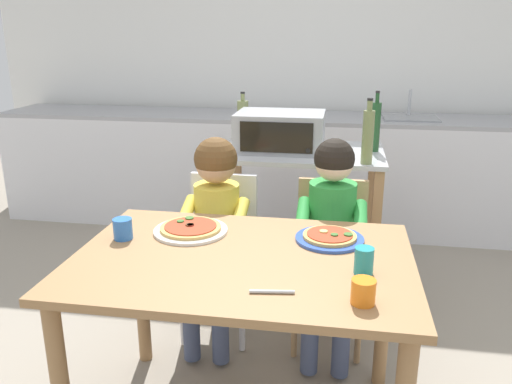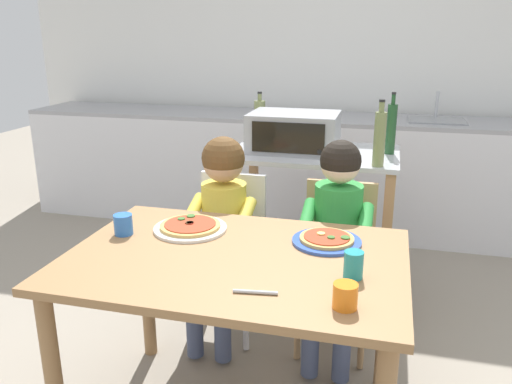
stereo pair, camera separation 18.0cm
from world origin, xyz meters
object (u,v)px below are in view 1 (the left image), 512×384
toaster_oven (280,131)px  dining_chair_right (330,251)px  child_in_yellow_shirt (214,214)px  pizza_plate_blue_rimmed (330,237)px  child_in_green_shirt (331,224)px  drinking_cup_blue (123,229)px  bottle_clear_vinegar (375,126)px  bottle_slim_sauce (243,120)px  drinking_cup_teal (364,261)px  bottle_brown_beer (368,136)px  drinking_cup_orange (363,292)px  dining_chair_left (221,243)px  dining_table (243,283)px  kitchen_island_cart (299,200)px  serving_spoon (272,292)px  pizza_plate_white (191,229)px

toaster_oven → dining_chair_right: size_ratio=0.60×
child_in_yellow_shirt → pizza_plate_blue_rimmed: child_in_yellow_shirt is taller
child_in_green_shirt → drinking_cup_blue: 0.94m
bottle_clear_vinegar → bottle_slim_sauce: bearing=166.3°
bottle_slim_sauce → drinking_cup_teal: size_ratio=3.21×
bottle_brown_beer → drinking_cup_orange: (-0.05, -1.20, -0.24)m
bottle_slim_sauce → drinking_cup_blue: (-0.22, -1.33, -0.21)m
bottle_clear_vinegar → bottle_brown_beer: size_ratio=1.01×
bottle_clear_vinegar → dining_chair_left: (-0.77, -0.52, -0.53)m
pizza_plate_blue_rimmed → bottle_clear_vinegar: bearing=78.4°
bottle_clear_vinegar → dining_table: 1.38m
bottle_brown_beer → child_in_green_shirt: bearing=-113.8°
bottle_slim_sauce → dining_chair_right: bottle_slim_sauce is taller
kitchen_island_cart → dining_table: kitchen_island_cart is taller
bottle_clear_vinegar → dining_chair_left: size_ratio=0.41×
dining_chair_left → child_in_green_shirt: child_in_green_shirt is taller
bottle_slim_sauce → dining_table: size_ratio=0.24×
bottle_clear_vinegar → drinking_cup_teal: bearing=-94.0°
pizza_plate_blue_rimmed → dining_chair_left: bearing=138.0°
child_in_green_shirt → pizza_plate_blue_rimmed: 0.38m
child_in_yellow_shirt → serving_spoon: child_in_yellow_shirt is taller
kitchen_island_cart → toaster_oven: toaster_oven is taller
drinking_cup_teal → serving_spoon: drinking_cup_teal is taller
dining_chair_left → drinking_cup_teal: drinking_cup_teal is taller
bottle_slim_sauce → serving_spoon: (0.41, -1.67, -0.25)m
dining_chair_left → child_in_yellow_shirt: bearing=-90.0°
drinking_cup_blue → serving_spoon: size_ratio=0.59×
child_in_green_shirt → drinking_cup_orange: 0.86m
bottle_clear_vinegar → pizza_plate_white: (-0.77, -1.03, -0.26)m
kitchen_island_cart → dining_table: 1.18m
toaster_oven → dining_chair_right: (0.31, -0.47, -0.50)m
bottle_brown_beer → serving_spoon: 1.26m
dining_table → dining_chair_left: (-0.25, 0.70, -0.15)m
child_in_yellow_shirt → drinking_cup_teal: (0.68, -0.65, 0.11)m
kitchen_island_cart → dining_chair_left: size_ratio=1.14×
bottle_slim_sauce → child_in_yellow_shirt: 0.89m
dining_chair_right → drinking_cup_orange: size_ratio=10.62×
child_in_yellow_shirt → pizza_plate_blue_rimmed: bearing=-34.7°
bottle_clear_vinegar → pizza_plate_blue_rimmed: 1.08m
drinking_cup_blue → toaster_oven: bearing=65.9°
child_in_green_shirt → bottle_brown_beer: bearing=66.2°
dining_chair_right → drinking_cup_orange: (0.11, -0.96, 0.30)m
child_in_green_shirt → kitchen_island_cart: bearing=107.9°
toaster_oven → bottle_brown_beer: 0.53m
toaster_oven → bottle_slim_sauce: 0.36m
serving_spoon → bottle_slim_sauce: bearing=103.8°
dining_chair_right → pizza_plate_blue_rimmed: 0.56m
pizza_plate_white → pizza_plate_blue_rimmed: 0.56m
pizza_plate_blue_rimmed → serving_spoon: bearing=-109.7°
dining_chair_left → pizza_plate_white: (-0.00, -0.50, 0.27)m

